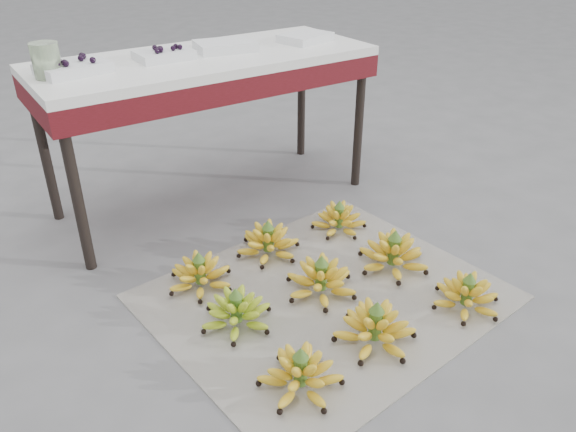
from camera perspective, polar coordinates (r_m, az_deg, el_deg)
ground at (r=2.16m, az=1.44°, el=-9.15°), size 60.00×60.00×0.00m
newspaper_mat at (r=2.21m, az=3.78°, el=-8.16°), size 1.35×1.17×0.01m
bunch_front_left at (r=1.81m, az=1.27°, el=-15.76°), size 0.36×0.36×0.16m
bunch_front_center at (r=1.99m, az=8.83°, el=-11.21°), size 0.34×0.34×0.17m
bunch_front_right at (r=2.22m, az=17.70°, el=-7.70°), size 0.32×0.32×0.16m
bunch_mid_left at (r=2.05m, az=-5.24°, el=-9.68°), size 0.35×0.35×0.16m
bunch_mid_center at (r=2.19m, az=3.37°, el=-6.50°), size 0.36×0.36×0.17m
bunch_mid_right at (r=2.37m, az=10.64°, el=-3.88°), size 0.37×0.37×0.18m
bunch_back_left at (r=2.25m, az=-8.91°, el=-5.89°), size 0.29×0.29×0.16m
bunch_back_center at (r=2.42m, az=-2.01°, el=-2.71°), size 0.33×0.33×0.17m
bunch_back_right at (r=2.61m, az=5.19°, el=-0.39°), size 0.28×0.28×0.15m
vendor_table at (r=2.69m, az=-8.27°, el=14.15°), size 1.55×0.62×0.74m
tray_far_left at (r=2.49m, az=-21.02°, el=13.91°), size 0.29×0.23×0.07m
tray_left at (r=2.62m, az=-12.49°, el=15.73°), size 0.24×0.18×0.06m
tray_right at (r=2.74m, az=-6.37°, el=16.80°), size 0.30×0.24×0.04m
tray_far_right at (r=2.91m, az=1.77°, el=17.67°), size 0.28×0.23×0.04m
glass_jar at (r=2.44m, az=-23.35°, el=14.31°), size 0.12×0.12×0.14m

